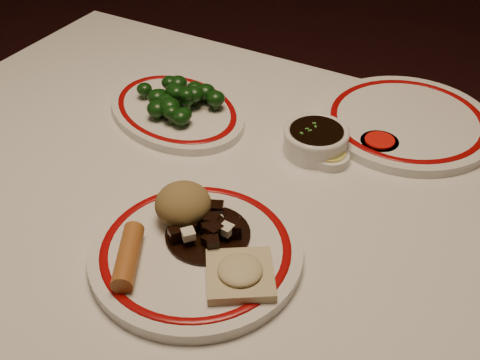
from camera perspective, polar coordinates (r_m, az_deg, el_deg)
name	(u,v)px	position (r m, az deg, el deg)	size (l,w,h in m)	color
dining_table	(209,236)	(0.98, -2.94, -5.34)	(1.20, 0.90, 0.75)	silver
main_plate	(196,252)	(0.81, -4.18, -6.80)	(0.37, 0.37, 0.02)	silver
rice_mound	(183,204)	(0.83, -5.41, -2.29)	(0.08, 0.08, 0.06)	olive
spring_roll	(128,256)	(0.79, -10.56, -7.11)	(0.03, 0.03, 0.10)	#AD642A
fried_wonton	(240,273)	(0.76, 0.01, -8.84)	(0.12, 0.12, 0.02)	#C4B68A
stirfry_heap	(210,229)	(0.82, -2.84, -4.67)	(0.12, 0.12, 0.03)	black
broccoli_plate	(177,110)	(1.10, -6.04, 6.62)	(0.35, 0.32, 0.02)	silver
broccoli_pile	(178,98)	(1.08, -5.88, 7.77)	(0.16, 0.13, 0.04)	#23471C
soy_bowl	(316,141)	(1.00, 7.20, 3.69)	(0.11, 0.11, 0.04)	silver
sweet_sour_dish	(379,144)	(1.03, 13.04, 3.31)	(0.06, 0.06, 0.02)	silver
mustard_dish	(330,157)	(0.99, 8.51, 2.17)	(0.06, 0.06, 0.02)	silver
far_plate	(407,121)	(1.10, 15.54, 5.39)	(0.31, 0.31, 0.02)	silver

